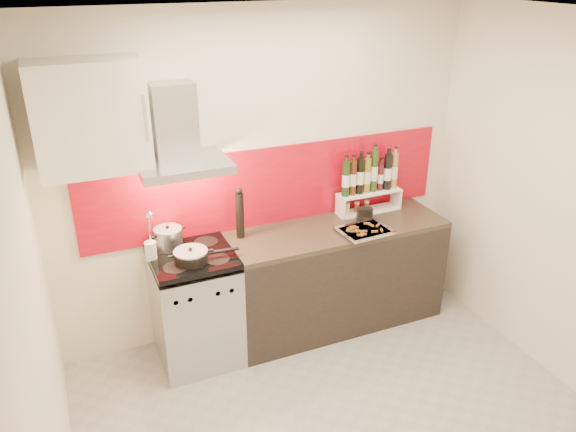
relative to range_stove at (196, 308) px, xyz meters
name	(u,v)px	position (x,y,z in m)	size (l,w,h in m)	color
floor	(343,424)	(0.70, -1.10, -0.44)	(3.40, 3.40, 0.00)	#9E9991
ceiling	(366,18)	(0.70, -1.10, 2.16)	(3.40, 2.80, 0.02)	white
back_wall	(265,177)	(0.70, 0.30, 0.86)	(3.40, 0.02, 2.60)	silver
left_wall	(36,323)	(-1.00, -1.10, 0.86)	(0.02, 2.80, 2.60)	silver
right_wall	(569,208)	(2.40, -1.10, 0.86)	(0.02, 2.80, 2.60)	silver
backsplash	(272,186)	(0.75, 0.29, 0.78)	(3.00, 0.02, 0.64)	#9E0817
range_stove	(196,308)	(0.00, 0.00, 0.00)	(0.60, 0.60, 0.91)	#B7B7BA
counter	(336,275)	(1.20, 0.00, 0.01)	(1.80, 0.60, 0.90)	black
range_hood	(178,138)	(0.00, 0.14, 1.30)	(0.62, 0.50, 0.61)	#B7B7BA
upper_cabinet	(90,117)	(-0.55, 0.13, 1.51)	(0.70, 0.35, 0.72)	silver
stock_pot	(168,238)	(-0.13, 0.17, 0.55)	(0.21, 0.21, 0.18)	#B7B7BA
saute_pan	(192,256)	(-0.02, -0.11, 0.51)	(0.47, 0.24, 0.11)	black
utensil_jar	(151,245)	(-0.28, 0.05, 0.58)	(0.08, 0.12, 0.40)	silver
pepper_mill	(240,214)	(0.42, 0.14, 0.66)	(0.06, 0.06, 0.41)	black
step_shelf	(370,183)	(1.58, 0.17, 0.72)	(0.57, 0.15, 0.54)	white
caddy_box	(365,214)	(1.46, 0.02, 0.52)	(0.12, 0.05, 0.11)	black
baking_tray	(364,231)	(1.35, -0.17, 0.47)	(0.42, 0.34, 0.03)	silver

